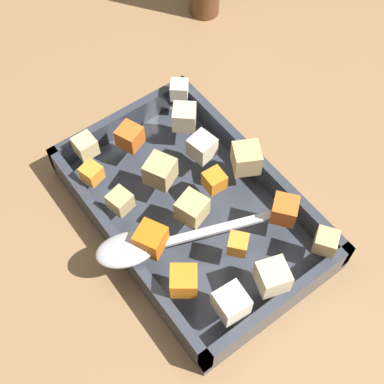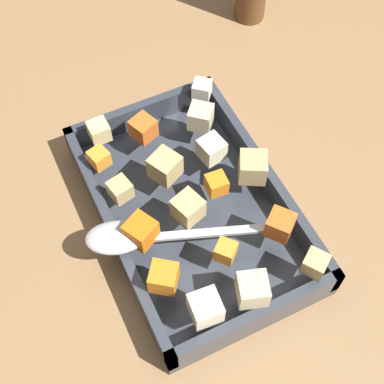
% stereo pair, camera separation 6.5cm
% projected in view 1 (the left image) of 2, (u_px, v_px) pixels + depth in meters
% --- Properties ---
extents(ground_plane, '(4.00, 4.00, 0.00)m').
position_uv_depth(ground_plane, '(177.00, 217.00, 0.71)').
color(ground_plane, '#936D47').
extents(baking_dish, '(0.34, 0.22, 0.05)m').
position_uv_depth(baking_dish, '(192.00, 211.00, 0.69)').
color(baking_dish, '#333842').
rests_on(baking_dish, ground_plane).
extents(carrot_chunk_center, '(0.04, 0.04, 0.03)m').
position_uv_depth(carrot_chunk_center, '(285.00, 210.00, 0.64)').
color(carrot_chunk_center, orange).
rests_on(carrot_chunk_center, baking_dish).
extents(carrot_chunk_under_handle, '(0.03, 0.03, 0.02)m').
position_uv_depth(carrot_chunk_under_handle, '(92.00, 173.00, 0.67)').
color(carrot_chunk_under_handle, orange).
rests_on(carrot_chunk_under_handle, baking_dish).
extents(carrot_chunk_near_left, '(0.03, 0.03, 0.02)m').
position_uv_depth(carrot_chunk_near_left, '(214.00, 180.00, 0.66)').
color(carrot_chunk_near_left, orange).
rests_on(carrot_chunk_near_left, baking_dish).
extents(carrot_chunk_front_center, '(0.04, 0.04, 0.03)m').
position_uv_depth(carrot_chunk_front_center, '(128.00, 138.00, 0.69)').
color(carrot_chunk_front_center, orange).
rests_on(carrot_chunk_front_center, baking_dish).
extents(carrot_chunk_corner_sw, '(0.03, 0.03, 0.02)m').
position_uv_depth(carrot_chunk_corner_sw, '(238.00, 244.00, 0.62)').
color(carrot_chunk_corner_sw, orange).
rests_on(carrot_chunk_corner_sw, baking_dish).
extents(carrot_chunk_heap_side, '(0.04, 0.04, 0.03)m').
position_uv_depth(carrot_chunk_heap_side, '(184.00, 281.00, 0.59)').
color(carrot_chunk_heap_side, orange).
rests_on(carrot_chunk_heap_side, baking_dish).
extents(carrot_chunk_heap_top, '(0.04, 0.04, 0.03)m').
position_uv_depth(carrot_chunk_heap_top, '(151.00, 239.00, 0.61)').
color(carrot_chunk_heap_top, orange).
rests_on(carrot_chunk_heap_top, baking_dish).
extents(potato_chunk_near_spoon, '(0.03, 0.03, 0.03)m').
position_uv_depth(potato_chunk_near_spoon, '(120.00, 201.00, 0.64)').
color(potato_chunk_near_spoon, tan).
rests_on(potato_chunk_near_spoon, baking_dish).
extents(potato_chunk_mid_left, '(0.04, 0.04, 0.03)m').
position_uv_depth(potato_chunk_mid_left, '(273.00, 277.00, 0.59)').
color(potato_chunk_mid_left, beige).
rests_on(potato_chunk_mid_left, baking_dish).
extents(potato_chunk_mid_right, '(0.04, 0.04, 0.03)m').
position_uv_depth(potato_chunk_mid_right, '(184.00, 117.00, 0.71)').
color(potato_chunk_mid_right, beige).
rests_on(potato_chunk_mid_right, baking_dish).
extents(potato_chunk_rim_edge, '(0.04, 0.04, 0.03)m').
position_uv_depth(potato_chunk_rim_edge, '(195.00, 206.00, 0.64)').
color(potato_chunk_rim_edge, tan).
rests_on(potato_chunk_rim_edge, baking_dish).
extents(potato_chunk_corner_ne, '(0.04, 0.04, 0.03)m').
position_uv_depth(potato_chunk_corner_ne, '(326.00, 242.00, 0.62)').
color(potato_chunk_corner_ne, tan).
rests_on(potato_chunk_corner_ne, baking_dish).
extents(potato_chunk_far_right, '(0.03, 0.03, 0.03)m').
position_uv_depth(potato_chunk_far_right, '(202.00, 147.00, 0.68)').
color(potato_chunk_far_right, beige).
rests_on(potato_chunk_far_right, baking_dish).
extents(potato_chunk_far_left, '(0.03, 0.03, 0.03)m').
position_uv_depth(potato_chunk_far_left, '(85.00, 146.00, 0.69)').
color(potato_chunk_far_left, '#E0CC89').
rests_on(potato_chunk_far_left, baking_dish).
extents(potato_chunk_corner_se, '(0.04, 0.04, 0.03)m').
position_uv_depth(potato_chunk_corner_se, '(162.00, 170.00, 0.66)').
color(potato_chunk_corner_se, tan).
rests_on(potato_chunk_corner_se, baking_dish).
extents(potato_chunk_near_right, '(0.05, 0.05, 0.03)m').
position_uv_depth(potato_chunk_near_right, '(246.00, 158.00, 0.67)').
color(potato_chunk_near_right, tan).
rests_on(potato_chunk_near_right, baking_dish).
extents(parsnip_chunk_corner_nw, '(0.03, 0.03, 0.02)m').
position_uv_depth(parsnip_chunk_corner_nw, '(179.00, 90.00, 0.74)').
color(parsnip_chunk_corner_nw, silver).
rests_on(parsnip_chunk_corner_nw, baking_dish).
extents(parsnip_chunk_back_center, '(0.03, 0.03, 0.03)m').
position_uv_depth(parsnip_chunk_back_center, '(231.00, 303.00, 0.57)').
color(parsnip_chunk_back_center, silver).
rests_on(parsnip_chunk_back_center, baking_dish).
extents(serving_spoon, '(0.11, 0.23, 0.02)m').
position_uv_depth(serving_spoon, '(138.00, 247.00, 0.62)').
color(serving_spoon, silver).
rests_on(serving_spoon, baking_dish).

